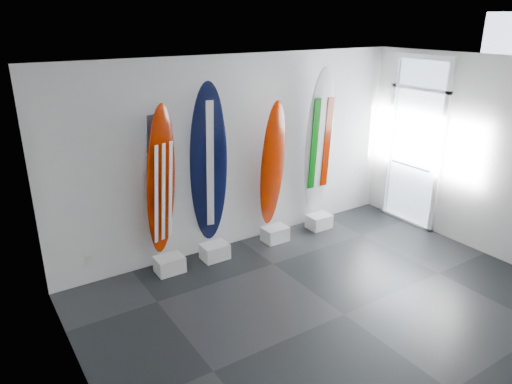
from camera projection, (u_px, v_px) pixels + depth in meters
floor at (344, 315)px, 5.92m from camera, size 6.00×6.00×0.00m
ceiling at (363, 68)px, 4.88m from camera, size 6.00×6.00×0.00m
wall_back at (239, 153)px, 7.36m from camera, size 6.00×0.00×6.00m
wall_left at (83, 277)px, 3.86m from camera, size 0.00×5.00×5.00m
wall_right at (502, 162)px, 6.94m from camera, size 0.00×5.00×5.00m
display_block_usa at (170, 264)px, 6.88m from camera, size 0.40×0.30×0.24m
surfboard_usa at (161, 183)px, 6.53m from camera, size 0.58×0.46×2.23m
display_block_navy at (215, 251)px, 7.26m from camera, size 0.40×0.30×0.24m
surfboard_navy at (209, 166)px, 6.87m from camera, size 0.61×0.43×2.46m
display_block_swiss at (275, 234)px, 7.84m from camera, size 0.40×0.30×0.24m
surfboard_swiss at (273, 165)px, 7.51m from camera, size 0.50×0.33×2.10m
display_block_italy at (319, 221)px, 8.33m from camera, size 0.40×0.30×0.24m
surfboard_italy at (319, 143)px, 7.92m from camera, size 0.58×0.26×2.53m
wall_outlet at (88, 261)px, 6.49m from camera, size 0.09×0.02×0.13m
glass_door at (415, 145)px, 8.17m from camera, size 0.12×1.16×2.85m
balcony at (455, 182)px, 9.17m from camera, size 2.80×2.20×1.20m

